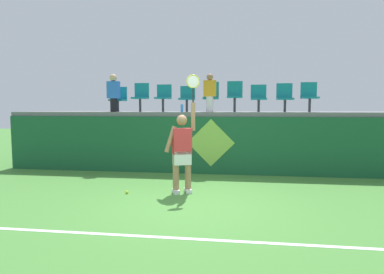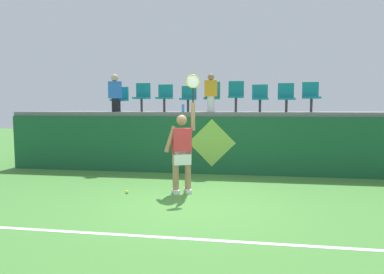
% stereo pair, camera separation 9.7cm
% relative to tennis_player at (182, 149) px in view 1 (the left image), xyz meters
% --- Properties ---
extents(ground_plane, '(40.00, 40.00, 0.00)m').
position_rel_tennis_player_xyz_m(ground_plane, '(0.34, -0.76, -0.92)').
color(ground_plane, '#478438').
extents(court_back_wall, '(11.47, 0.20, 1.54)m').
position_rel_tennis_player_xyz_m(court_back_wall, '(0.34, 2.15, -0.15)').
color(court_back_wall, '#195633').
rests_on(court_back_wall, ground_plane).
extents(spectator_platform, '(11.47, 3.10, 0.12)m').
position_rel_tennis_player_xyz_m(spectator_platform, '(0.34, 3.65, 0.68)').
color(spectator_platform, slate).
rests_on(spectator_platform, court_back_wall).
extents(court_baseline_stripe, '(10.32, 0.08, 0.01)m').
position_rel_tennis_player_xyz_m(court_baseline_stripe, '(0.34, -2.41, -0.91)').
color(court_baseline_stripe, white).
rests_on(court_baseline_stripe, ground_plane).
extents(tennis_player, '(0.71, 0.39, 2.46)m').
position_rel_tennis_player_xyz_m(tennis_player, '(0.00, 0.00, 0.00)').
color(tennis_player, white).
rests_on(tennis_player, ground_plane).
extents(tennis_ball, '(0.07, 0.07, 0.07)m').
position_rel_tennis_player_xyz_m(tennis_ball, '(-1.12, -0.23, -0.88)').
color(tennis_ball, '#D1E533').
rests_on(tennis_ball, ground_plane).
extents(water_bottle, '(0.07, 0.07, 0.21)m').
position_rel_tennis_player_xyz_m(water_bottle, '(-0.40, 2.32, 0.85)').
color(water_bottle, '#338CE5').
rests_on(water_bottle, spectator_platform).
extents(stadium_chair_0, '(0.44, 0.42, 0.75)m').
position_rel_tennis_player_xyz_m(stadium_chair_0, '(-2.44, 2.92, 1.15)').
color(stadium_chair_0, '#38383D').
rests_on(stadium_chair_0, spectator_platform).
extents(stadium_chair_1, '(0.44, 0.42, 0.86)m').
position_rel_tennis_player_xyz_m(stadium_chair_1, '(-1.75, 2.92, 1.22)').
color(stadium_chair_1, '#38383D').
rests_on(stadium_chair_1, spectator_platform).
extents(stadium_chair_2, '(0.44, 0.42, 0.81)m').
position_rel_tennis_player_xyz_m(stadium_chair_2, '(-1.05, 2.92, 1.20)').
color(stadium_chair_2, '#38383D').
rests_on(stadium_chair_2, spectator_platform).
extents(stadium_chair_3, '(0.44, 0.42, 0.76)m').
position_rel_tennis_player_xyz_m(stadium_chair_3, '(-0.35, 2.92, 1.17)').
color(stadium_chair_3, '#38383D').
rests_on(stadium_chair_3, spectator_platform).
extents(stadium_chair_4, '(0.44, 0.42, 0.87)m').
position_rel_tennis_player_xyz_m(stadium_chair_4, '(0.35, 2.93, 1.22)').
color(stadium_chair_4, '#38383D').
rests_on(stadium_chair_4, spectator_platform).
extents(stadium_chair_5, '(0.44, 0.42, 0.89)m').
position_rel_tennis_player_xyz_m(stadium_chair_5, '(1.03, 2.92, 1.24)').
color(stadium_chair_5, '#38383D').
rests_on(stadium_chair_5, spectator_platform).
extents(stadium_chair_6, '(0.44, 0.42, 0.78)m').
position_rel_tennis_player_xyz_m(stadium_chair_6, '(1.71, 2.92, 1.17)').
color(stadium_chair_6, '#38383D').
rests_on(stadium_chair_6, spectator_platform).
extents(stadium_chair_7, '(0.44, 0.42, 0.81)m').
position_rel_tennis_player_xyz_m(stadium_chair_7, '(2.43, 2.92, 1.18)').
color(stadium_chair_7, '#38383D').
rests_on(stadium_chair_7, spectator_platform).
extents(stadium_chair_8, '(0.44, 0.42, 0.83)m').
position_rel_tennis_player_xyz_m(stadium_chair_8, '(3.09, 2.92, 1.21)').
color(stadium_chair_8, '#38383D').
rests_on(stadium_chair_8, spectator_platform).
extents(spectator_0, '(0.34, 0.20, 1.06)m').
position_rel_tennis_player_xyz_m(spectator_0, '(0.35, 2.52, 1.29)').
color(spectator_0, white).
rests_on(spectator_0, spectator_platform).
extents(spectator_1, '(0.34, 0.21, 1.08)m').
position_rel_tennis_player_xyz_m(spectator_1, '(-2.44, 2.52, 1.31)').
color(spectator_1, black).
rests_on(spectator_1, spectator_platform).
extents(wall_signage_mount, '(1.27, 0.01, 1.48)m').
position_rel_tennis_player_xyz_m(wall_signage_mount, '(0.43, 2.04, -0.92)').
color(wall_signage_mount, '#195633').
rests_on(wall_signage_mount, ground_plane).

